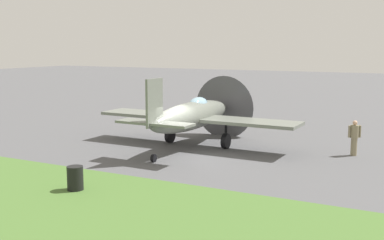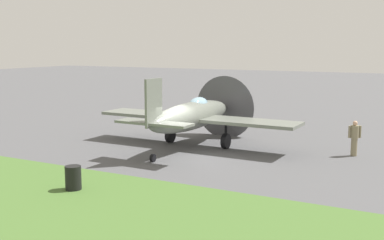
% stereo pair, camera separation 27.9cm
% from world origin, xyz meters
% --- Properties ---
extents(ground_plane, '(160.00, 160.00, 0.00)m').
position_xyz_m(ground_plane, '(0.00, 0.00, 0.00)').
color(ground_plane, '#515154').
extents(grass_verge, '(120.00, 11.00, 0.01)m').
position_xyz_m(grass_verge, '(0.00, -9.47, 0.00)').
color(grass_verge, '#476B2D').
rests_on(grass_verge, ground).
extents(airplane_lead, '(11.20, 8.92, 4.02)m').
position_xyz_m(airplane_lead, '(-0.82, 2.43, 1.68)').
color(airplane_lead, slate).
rests_on(airplane_lead, ground).
extents(ground_crew_chief, '(0.50, 0.45, 1.73)m').
position_xyz_m(ground_crew_chief, '(-2.12, 10.20, 0.91)').
color(ground_crew_chief, '#847A5B').
rests_on(ground_crew_chief, ground).
extents(ground_crew_mechanic, '(0.57, 0.38, 1.73)m').
position_xyz_m(ground_crew_mechanic, '(7.06, 4.25, 0.91)').
color(ground_crew_mechanic, '#847A5B').
rests_on(ground_crew_mechanic, ground).
extents(fuel_drum, '(0.60, 0.60, 0.90)m').
position_xyz_m(fuel_drum, '(-1.08, -6.56, 0.45)').
color(fuel_drum, black).
rests_on(fuel_drum, ground).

